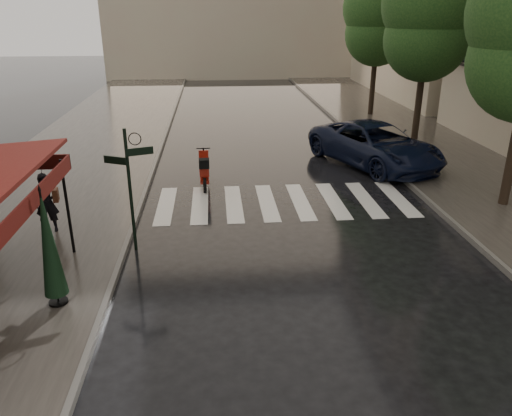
{
  "coord_description": "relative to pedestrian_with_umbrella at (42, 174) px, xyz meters",
  "views": [
    {
      "loc": [
        0.86,
        -8.52,
        5.66
      ],
      "look_at": [
        1.76,
        2.07,
        1.4
      ],
      "focal_mm": 35.0,
      "sensor_mm": 36.0,
      "label": 1
    }
  ],
  "objects": [
    {
      "name": "ground",
      "position": [
        3.58,
        -4.09,
        -1.73
      ],
      "size": [
        120.0,
        120.0,
        0.0
      ],
      "primitive_type": "plane",
      "color": "black",
      "rests_on": "ground"
    },
    {
      "name": "sidewalk_near",
      "position": [
        -0.92,
        7.91,
        -1.67
      ],
      "size": [
        6.0,
        60.0,
        0.12
      ],
      "primitive_type": "cube",
      "color": "#38332D",
      "rests_on": "ground"
    },
    {
      "name": "sidewalk_far",
      "position": [
        13.83,
        7.91,
        -1.67
      ],
      "size": [
        5.5,
        60.0,
        0.12
      ],
      "primitive_type": "cube",
      "color": "#38332D",
      "rests_on": "ground"
    },
    {
      "name": "curb_near",
      "position": [
        2.13,
        7.91,
        -1.65
      ],
      "size": [
        0.12,
        60.0,
        0.16
      ],
      "primitive_type": "cube",
      "color": "#595651",
      "rests_on": "ground"
    },
    {
      "name": "curb_far",
      "position": [
        11.03,
        7.91,
        -1.65
      ],
      "size": [
        0.12,
        60.0,
        0.16
      ],
      "primitive_type": "cube",
      "color": "#595651",
      "rests_on": "ground"
    },
    {
      "name": "crosswalk",
      "position": [
        6.55,
        1.91,
        -1.72
      ],
      "size": [
        7.85,
        3.2,
        0.01
      ],
      "color": "silver",
      "rests_on": "ground"
    },
    {
      "name": "signpost",
      "position": [
        2.38,
        -1.09,
        0.1
      ],
      "size": [
        1.17,
        0.29,
        3.1
      ],
      "color": "black",
      "rests_on": "ground"
    },
    {
      "name": "tree_mid",
      "position": [
        13.08,
        7.91,
        3.86
      ],
      "size": [
        3.8,
        3.8,
        8.34
      ],
      "color": "black",
      "rests_on": "sidewalk_far"
    },
    {
      "name": "tree_far",
      "position": [
        13.28,
        14.91,
        3.73
      ],
      "size": [
        3.8,
        3.8,
        8.16
      ],
      "color": "black",
      "rests_on": "sidewalk_far"
    },
    {
      "name": "pedestrian_with_umbrella",
      "position": [
        0.0,
        0.0,
        0.0
      ],
      "size": [
        1.09,
        1.11,
        2.42
      ],
      "rotation": [
        0.0,
        0.0,
        0.16
      ],
      "color": "black",
      "rests_on": "sidewalk_near"
    },
    {
      "name": "scooter",
      "position": [
        4.06,
        3.58,
        -1.18
      ],
      "size": [
        0.48,
        1.81,
        1.19
      ],
      "rotation": [
        0.0,
        0.0,
        0.03
      ],
      "color": "black",
      "rests_on": "ground"
    },
    {
      "name": "parked_car",
      "position": [
        10.58,
        5.59,
        -0.92
      ],
      "size": [
        4.75,
        6.39,
        1.61
      ],
      "primitive_type": "imported",
      "rotation": [
        0.0,
        0.0,
        0.41
      ],
      "color": "black",
      "rests_on": "ground"
    },
    {
      "name": "parasol_back",
      "position": [
        1.19,
        -3.64,
        -0.28
      ],
      "size": [
        0.46,
        0.46,
        2.48
      ],
      "color": "black",
      "rests_on": "sidewalk_near"
    }
  ]
}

